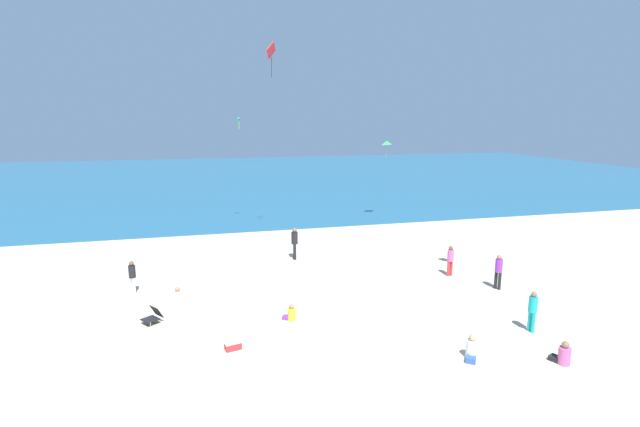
# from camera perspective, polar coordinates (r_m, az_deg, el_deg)

# --- Properties ---
(ground_plane) EXTENTS (120.00, 120.00, 0.00)m
(ground_plane) POSITION_cam_1_polar(r_m,az_deg,el_deg) (22.46, -0.69, -8.19)
(ground_plane) COLOR beige
(ocean_water) EXTENTS (120.00, 60.00, 0.05)m
(ocean_water) POSITION_cam_1_polar(r_m,az_deg,el_deg) (61.49, -9.52, 4.44)
(ocean_water) COLOR #236084
(ocean_water) RESTS_ON ground_plane
(beach_chair_near_camera) EXTENTS (0.88, 0.85, 0.63)m
(beach_chair_near_camera) POSITION_cam_1_polar(r_m,az_deg,el_deg) (19.03, -19.90, -11.76)
(beach_chair_near_camera) COLOR black
(beach_chair_near_camera) RESTS_ON ground_plane
(cooler_box) EXTENTS (0.61, 0.43, 0.28)m
(cooler_box) POSITION_cam_1_polar(r_m,az_deg,el_deg) (16.41, -10.69, -15.73)
(cooler_box) COLOR red
(cooler_box) RESTS_ON ground_plane
(person_0) EXTENTS (0.68, 0.74, 0.83)m
(person_0) POSITION_cam_1_polar(r_m,az_deg,el_deg) (16.31, 18.25, -15.66)
(person_0) COLOR white
(person_0) RESTS_ON ground_plane
(person_1) EXTENTS (0.64, 0.54, 0.72)m
(person_1) POSITION_cam_1_polar(r_m,az_deg,el_deg) (20.60, -17.05, -9.83)
(person_1) COLOR white
(person_1) RESTS_ON ground_plane
(person_2) EXTENTS (0.39, 0.39, 1.76)m
(person_2) POSITION_cam_1_polar(r_m,az_deg,el_deg) (25.39, -3.16, -3.43)
(person_2) COLOR black
(person_2) RESTS_ON ground_plane
(person_3) EXTENTS (0.55, 0.70, 0.78)m
(person_3) POSITION_cam_1_polar(r_m,az_deg,el_deg) (17.10, 27.79, -15.22)
(person_3) COLOR #D8599E
(person_3) RESTS_ON ground_plane
(person_4) EXTENTS (0.58, 0.49, 0.65)m
(person_4) POSITION_cam_1_polar(r_m,az_deg,el_deg) (18.24, -3.62, -12.27)
(person_4) COLOR yellow
(person_4) RESTS_ON ground_plane
(person_5) EXTENTS (0.40, 0.40, 1.49)m
(person_5) POSITION_cam_1_polar(r_m,az_deg,el_deg) (22.14, -22.16, -7.03)
(person_5) COLOR white
(person_5) RESTS_ON ground_plane
(person_6) EXTENTS (0.43, 0.43, 1.62)m
(person_6) POSITION_cam_1_polar(r_m,az_deg,el_deg) (22.52, 21.18, -6.44)
(person_6) COLOR black
(person_6) RESTS_ON ground_plane
(person_7) EXTENTS (0.34, 0.34, 1.54)m
(person_7) POSITION_cam_1_polar(r_m,az_deg,el_deg) (18.68, 24.77, -10.62)
(person_7) COLOR #19ADB2
(person_7) RESTS_ON ground_plane
(person_8) EXTENTS (0.35, 0.35, 1.52)m
(person_8) POSITION_cam_1_polar(r_m,az_deg,el_deg) (23.62, 15.79, -5.39)
(person_8) COLOR red
(person_8) RESTS_ON ground_plane
(kite_green) EXTENTS (1.00, 0.89, 1.31)m
(kite_green) POSITION_cam_1_polar(r_m,az_deg,el_deg) (34.84, 8.24, 8.62)
(kite_green) COLOR green
(kite_red) EXTENTS (0.66, 0.89, 2.03)m
(kite_red) POSITION_cam_1_polar(r_m,az_deg,el_deg) (29.07, -6.05, 19.32)
(kite_red) COLOR red
(kite_teal) EXTENTS (0.47, 0.47, 0.87)m
(kite_teal) POSITION_cam_1_polar(r_m,az_deg,el_deg) (33.12, -10.04, 11.47)
(kite_teal) COLOR #1EADAD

